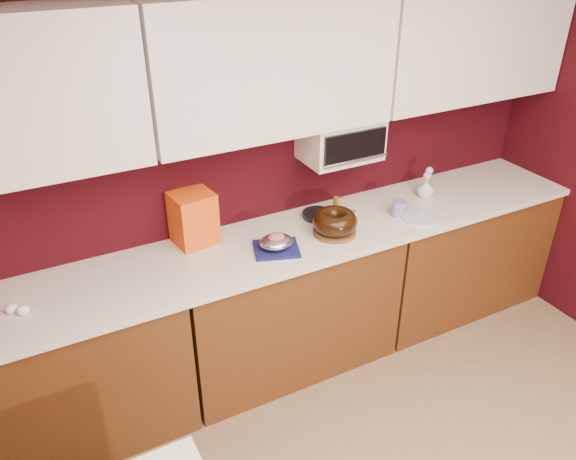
% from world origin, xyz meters
% --- Properties ---
extents(wall_back, '(4.00, 0.02, 2.50)m').
position_xyz_m(wall_back, '(0.00, 2.25, 1.25)').
color(wall_back, '#32060C').
rests_on(wall_back, floor).
extents(base_cabinet_left, '(1.31, 0.58, 0.86)m').
position_xyz_m(base_cabinet_left, '(-1.33, 1.94, 0.43)').
color(base_cabinet_left, '#542D10').
rests_on(base_cabinet_left, floor).
extents(base_cabinet_center, '(1.31, 0.58, 0.86)m').
position_xyz_m(base_cabinet_center, '(0.00, 1.94, 0.43)').
color(base_cabinet_center, '#542D10').
rests_on(base_cabinet_center, floor).
extents(base_cabinet_right, '(1.31, 0.58, 0.86)m').
position_xyz_m(base_cabinet_right, '(1.33, 1.94, 0.43)').
color(base_cabinet_right, '#542D10').
rests_on(base_cabinet_right, floor).
extents(countertop, '(4.00, 0.62, 0.04)m').
position_xyz_m(countertop, '(0.00, 1.94, 0.88)').
color(countertop, silver).
rests_on(countertop, base_cabinet_center).
extents(upper_cabinet_center, '(1.31, 0.33, 0.70)m').
position_xyz_m(upper_cabinet_center, '(0.00, 2.08, 1.85)').
color(upper_cabinet_center, white).
rests_on(upper_cabinet_center, wall_back).
extents(upper_cabinet_right, '(1.31, 0.33, 0.70)m').
position_xyz_m(upper_cabinet_right, '(1.33, 2.08, 1.85)').
color(upper_cabinet_right, white).
rests_on(upper_cabinet_right, wall_back).
extents(toaster_oven, '(0.45, 0.30, 0.25)m').
position_xyz_m(toaster_oven, '(0.45, 2.10, 1.38)').
color(toaster_oven, white).
rests_on(toaster_oven, upper_cabinet_center).
extents(toaster_oven_door, '(0.40, 0.02, 0.18)m').
position_xyz_m(toaster_oven_door, '(0.45, 1.94, 1.38)').
color(toaster_oven_door, black).
rests_on(toaster_oven_door, toaster_oven).
extents(toaster_oven_handle, '(0.42, 0.02, 0.02)m').
position_xyz_m(toaster_oven_handle, '(0.45, 1.93, 1.30)').
color(toaster_oven_handle, silver).
rests_on(toaster_oven_handle, toaster_oven).
extents(cake_base, '(0.30, 0.30, 0.02)m').
position_xyz_m(cake_base, '(0.28, 1.86, 0.91)').
color(cake_base, brown).
rests_on(cake_base, countertop).
extents(bundt_cake, '(0.34, 0.34, 0.11)m').
position_xyz_m(bundt_cake, '(0.28, 1.86, 0.98)').
color(bundt_cake, black).
rests_on(bundt_cake, cake_base).
extents(navy_towel, '(0.30, 0.27, 0.02)m').
position_xyz_m(navy_towel, '(-0.10, 1.86, 0.91)').
color(navy_towel, '#161853').
rests_on(navy_towel, countertop).
extents(foil_ham_nest, '(0.22, 0.20, 0.07)m').
position_xyz_m(foil_ham_nest, '(-0.10, 1.86, 0.96)').
color(foil_ham_nest, silver).
rests_on(foil_ham_nest, navy_towel).
extents(roasted_ham, '(0.12, 0.11, 0.06)m').
position_xyz_m(roasted_ham, '(-0.10, 1.86, 0.98)').
color(roasted_ham, '#C36259').
rests_on(roasted_ham, foil_ham_nest).
extents(pandoro_box, '(0.25, 0.23, 0.30)m').
position_xyz_m(pandoro_box, '(-0.46, 2.15, 1.05)').
color(pandoro_box, red).
rests_on(pandoro_box, countertop).
extents(dark_pan, '(0.24, 0.24, 0.03)m').
position_xyz_m(dark_pan, '(0.30, 2.09, 0.92)').
color(dark_pan, black).
rests_on(dark_pan, countertop).
extents(coffee_mug, '(0.13, 0.13, 0.10)m').
position_xyz_m(coffee_mug, '(0.42, 1.93, 0.95)').
color(coffee_mug, silver).
rests_on(coffee_mug, countertop).
extents(blue_jar, '(0.11, 0.11, 0.10)m').
position_xyz_m(blue_jar, '(0.74, 1.87, 0.95)').
color(blue_jar, navy).
rests_on(blue_jar, countertop).
extents(flower_vase, '(0.10, 0.10, 0.13)m').
position_xyz_m(flower_vase, '(1.06, 2.00, 0.97)').
color(flower_vase, silver).
rests_on(flower_vase, countertop).
extents(flower_pink, '(0.05, 0.05, 0.05)m').
position_xyz_m(flower_pink, '(1.06, 2.00, 1.05)').
color(flower_pink, pink).
rests_on(flower_pink, flower_vase).
extents(flower_blue, '(0.05, 0.05, 0.05)m').
position_xyz_m(flower_blue, '(1.09, 2.02, 1.07)').
color(flower_blue, '#95B2EF').
rests_on(flower_blue, flower_vase).
extents(china_plate, '(0.31, 0.31, 0.01)m').
position_xyz_m(china_plate, '(0.85, 1.78, 0.91)').
color(china_plate, silver).
rests_on(china_plate, countertop).
extents(amber_bottle, '(0.05, 0.05, 0.11)m').
position_xyz_m(amber_bottle, '(0.43, 2.08, 0.95)').
color(amber_bottle, brown).
rests_on(amber_bottle, countertop).
extents(egg_left, '(0.07, 0.06, 0.05)m').
position_xyz_m(egg_left, '(-1.43, 1.94, 0.92)').
color(egg_left, white).
rests_on(egg_left, countertop).
extents(egg_right, '(0.07, 0.07, 0.05)m').
position_xyz_m(egg_right, '(-1.39, 1.90, 0.92)').
color(egg_right, white).
rests_on(egg_right, countertop).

